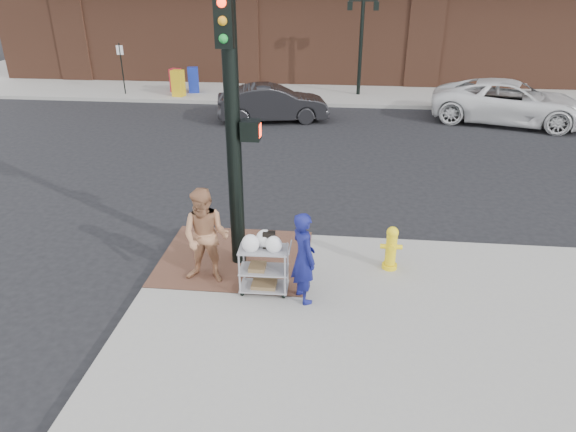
# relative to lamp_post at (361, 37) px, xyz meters

# --- Properties ---
(ground) EXTENTS (220.00, 220.00, 0.00)m
(ground) POSITION_rel_lamp_post_xyz_m (-2.00, -16.00, -2.62)
(ground) COLOR black
(ground) RESTS_ON ground
(sidewalk_far) EXTENTS (65.00, 36.00, 0.15)m
(sidewalk_far) POSITION_rel_lamp_post_xyz_m (10.50, 16.00, -2.54)
(sidewalk_far) COLOR gray
(sidewalk_far) RESTS_ON ground
(brick_curb_ramp) EXTENTS (2.80, 2.40, 0.01)m
(brick_curb_ramp) POSITION_rel_lamp_post_xyz_m (-2.60, -15.10, -2.46)
(brick_curb_ramp) COLOR brown
(brick_curb_ramp) RESTS_ON sidewalk_near
(lamp_post) EXTENTS (1.32, 0.22, 4.00)m
(lamp_post) POSITION_rel_lamp_post_xyz_m (0.00, 0.00, 0.00)
(lamp_post) COLOR black
(lamp_post) RESTS_ON sidewalk_far
(parking_sign) EXTENTS (0.05, 0.05, 2.20)m
(parking_sign) POSITION_rel_lamp_post_xyz_m (-10.50, -1.00, -1.37)
(parking_sign) COLOR black
(parking_sign) RESTS_ON sidewalk_far
(traffic_signal_pole) EXTENTS (0.61, 0.51, 5.00)m
(traffic_signal_pole) POSITION_rel_lamp_post_xyz_m (-2.48, -15.23, 0.21)
(traffic_signal_pole) COLOR black
(traffic_signal_pole) RESTS_ON sidewalk_near
(woman_blue) EXTENTS (0.62, 0.69, 1.58)m
(woman_blue) POSITION_rel_lamp_post_xyz_m (-1.19, -16.33, -1.68)
(woman_blue) COLOR navy
(woman_blue) RESTS_ON sidewalk_near
(pedestrian_tan) EXTENTS (0.90, 0.73, 1.73)m
(pedestrian_tan) POSITION_rel_lamp_post_xyz_m (-2.90, -15.92, -1.60)
(pedestrian_tan) COLOR #A8724F
(pedestrian_tan) RESTS_ON sidewalk_near
(sedan_dark) EXTENTS (4.32, 2.28, 1.35)m
(sedan_dark) POSITION_rel_lamp_post_xyz_m (-3.29, -4.47, -1.94)
(sedan_dark) COLOR black
(sedan_dark) RESTS_ON ground
(minivan_white) EXTENTS (6.08, 4.05, 1.55)m
(minivan_white) POSITION_rel_lamp_post_xyz_m (5.51, -3.79, -1.84)
(minivan_white) COLOR silver
(minivan_white) RESTS_ON ground
(utility_cart) EXTENTS (0.82, 0.47, 1.13)m
(utility_cart) POSITION_rel_lamp_post_xyz_m (-1.87, -16.18, -1.96)
(utility_cart) COLOR gray
(utility_cart) RESTS_ON sidewalk_near
(fire_hydrant) EXTENTS (0.40, 0.28, 0.84)m
(fire_hydrant) POSITION_rel_lamp_post_xyz_m (0.32, -15.17, -2.04)
(fire_hydrant) COLOR yellow
(fire_hydrant) RESTS_ON sidewalk_near
(newsbox_red) EXTENTS (0.52, 0.49, 1.03)m
(newsbox_red) POSITION_rel_lamp_post_xyz_m (-8.30, -0.36, -1.95)
(newsbox_red) COLOR #AE1325
(newsbox_red) RESTS_ON sidewalk_far
(newsbox_yellow) EXTENTS (0.56, 0.52, 1.13)m
(newsbox_yellow) POSITION_rel_lamp_post_xyz_m (-7.92, -1.25, -1.90)
(newsbox_yellow) COLOR gold
(newsbox_yellow) RESTS_ON sidewalk_far
(newsbox_blue) EXTENTS (0.57, 0.54, 1.12)m
(newsbox_blue) POSITION_rel_lamp_post_xyz_m (-7.47, -0.39, -1.91)
(newsbox_blue) COLOR navy
(newsbox_blue) RESTS_ON sidewalk_far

